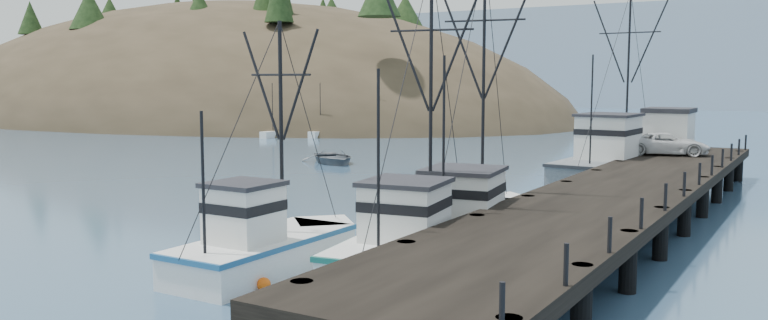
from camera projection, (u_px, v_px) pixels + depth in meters
ground at (120, 265)px, 27.12m from camera, size 400.00×400.00×0.00m
pier at (623, 192)px, 33.30m from camera, size 6.00×44.00×2.00m
headland at (200, 142)px, 133.08m from camera, size 134.80×78.00×51.00m
distant_ridge_far at (575, 103)px, 204.91m from camera, size 180.00×25.00×18.00m
moored_sailboats at (317, 130)px, 91.93m from camera, size 22.35×19.16×6.35m
trawler_near at (421, 242)px, 27.16m from camera, size 4.97×11.17×11.26m
trawler_mid at (269, 248)px, 26.29m from camera, size 2.99×8.78×9.10m
trawler_far at (474, 224)px, 30.59m from camera, size 5.33×11.98×12.08m
work_vessel at (618, 165)px, 47.43m from camera, size 5.16×14.95×12.58m
pier_shed at (668, 129)px, 49.17m from camera, size 3.00×3.20×2.80m
pickup_truck at (667, 144)px, 46.33m from camera, size 5.42×3.65×1.38m
motorboat at (333, 163)px, 59.62m from camera, size 7.13×6.87×1.20m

